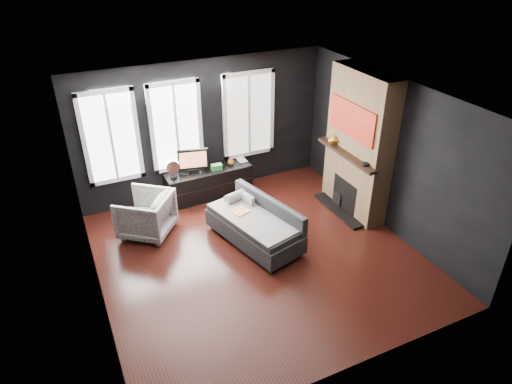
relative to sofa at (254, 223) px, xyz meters
name	(u,v)px	position (x,y,z in m)	size (l,w,h in m)	color
floor	(258,256)	(-0.11, -0.39, -0.38)	(5.00, 5.00, 0.00)	black
ceiling	(259,99)	(-0.11, -0.39, 2.32)	(5.00, 5.00, 0.00)	white
wall_back	(204,129)	(-0.11, 2.11, 0.97)	(5.00, 0.02, 2.70)	black
wall_left	(87,224)	(-2.61, -0.39, 0.97)	(0.02, 5.00, 2.70)	black
wall_right	(389,155)	(2.39, -0.39, 0.97)	(0.02, 5.00, 2.70)	black
windows	(177,80)	(-0.56, 2.07, 2.00)	(4.00, 0.16, 1.76)	white
fireplace	(359,144)	(2.19, 0.21, 0.97)	(0.70, 1.62, 2.70)	#93724C
sofa	(254,223)	(0.00, 0.00, 0.00)	(0.89, 1.78, 0.76)	#242426
stripe_pillow	(248,202)	(0.09, 0.44, 0.17)	(0.07, 0.29, 0.29)	gray
armchair	(145,212)	(-1.61, 1.06, 0.05)	(0.84, 0.78, 0.86)	silver
media_console	(209,182)	(-0.15, 1.85, -0.08)	(1.73, 0.54, 0.60)	black
monitor	(193,159)	(-0.44, 1.87, 0.48)	(0.60, 0.13, 0.54)	black
desk_fan	(173,169)	(-0.87, 1.79, 0.40)	(0.27, 0.27, 0.38)	#AAAAAA
mug	(231,162)	(0.34, 1.85, 0.27)	(0.12, 0.10, 0.12)	orange
book	(238,156)	(0.52, 1.92, 0.33)	(0.18, 0.02, 0.24)	#B3AB8D
storage_box	(217,167)	(0.00, 1.76, 0.27)	(0.21, 0.13, 0.12)	#2E7A3D
mantel_vase	(333,139)	(1.94, 0.66, 0.94)	(0.18, 0.19, 0.18)	orange
mantel_clock	(366,164)	(1.94, -0.34, 0.87)	(0.12, 0.12, 0.04)	black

